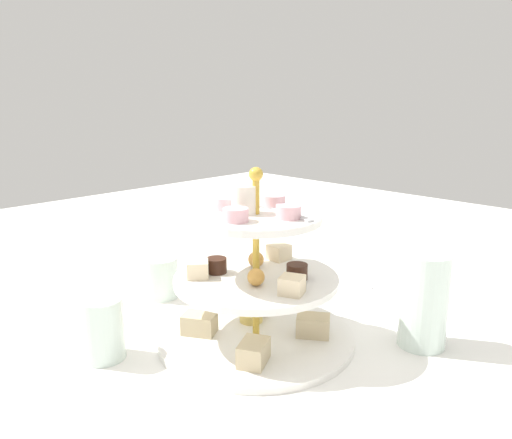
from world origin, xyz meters
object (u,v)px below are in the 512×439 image
at_px(water_glass_tall_right, 424,300).
at_px(water_glass_mid_back, 102,329).
at_px(tiered_serving_stand, 256,291).
at_px(butter_knife_right, 331,279).
at_px(water_glass_short_left, 158,278).
at_px(teacup_with_saucer, 221,270).

distance_m(water_glass_tall_right, water_glass_mid_back, 0.45).
relative_size(tiered_serving_stand, butter_knife_right, 1.71).
height_order(tiered_serving_stand, butter_knife_right, tiered_serving_stand).
bearing_deg(water_glass_mid_back, butter_knife_right, -95.27).
relative_size(tiered_serving_stand, water_glass_tall_right, 2.08).
distance_m(tiered_serving_stand, water_glass_short_left, 0.24).
xyz_separation_m(teacup_with_saucer, water_glass_mid_back, (-0.11, 0.31, 0.02)).
height_order(tiered_serving_stand, water_glass_tall_right, tiered_serving_stand).
distance_m(tiered_serving_stand, water_glass_tall_right, 0.24).
bearing_deg(water_glass_short_left, water_glass_mid_back, 125.14).
bearing_deg(water_glass_tall_right, tiered_serving_stand, 40.99).
xyz_separation_m(water_glass_tall_right, water_glass_short_left, (0.42, 0.16, -0.03)).
relative_size(teacup_with_saucer, water_glass_mid_back, 1.03).
bearing_deg(tiered_serving_stand, water_glass_mid_back, 58.43).
xyz_separation_m(tiered_serving_stand, water_glass_short_left, (0.24, 0.00, -0.04)).
xyz_separation_m(water_glass_tall_right, butter_knife_right, (0.25, -0.12, -0.07)).
distance_m(water_glass_short_left, teacup_with_saucer, 0.13).
distance_m(water_glass_tall_right, butter_knife_right, 0.29).
xyz_separation_m(butter_knife_right, water_glass_mid_back, (0.04, 0.47, 0.04)).
bearing_deg(tiered_serving_stand, butter_knife_right, -75.99).
distance_m(water_glass_short_left, water_glass_mid_back, 0.22).
height_order(tiered_serving_stand, teacup_with_saucer, tiered_serving_stand).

